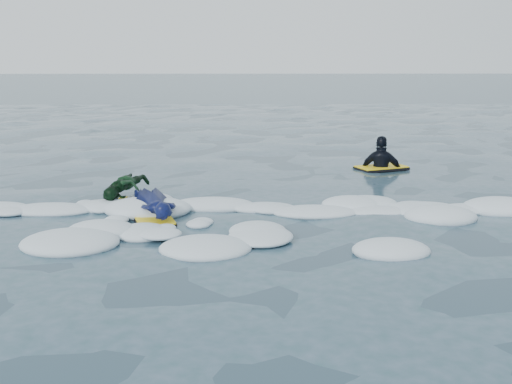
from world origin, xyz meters
The scene contains 5 objects.
ground centered at (0.00, 0.00, 0.00)m, with size 120.00×120.00×0.00m, color #1B3740.
foam_band centered at (0.00, 1.03, 0.00)m, with size 12.00×3.10×0.30m, color white, non-canonical shape.
prone_woman_unit centered at (-1.16, 1.19, 0.19)m, with size 0.96×1.54×0.37m.
prone_child_unit centered at (-1.75, 2.14, 0.22)m, with size 0.84×1.21×0.43m.
waiting_rider_unit centered at (2.92, 4.93, -0.07)m, with size 1.17×0.91×1.55m.
Camera 1 is at (0.16, -7.87, 2.38)m, focal length 45.00 mm.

